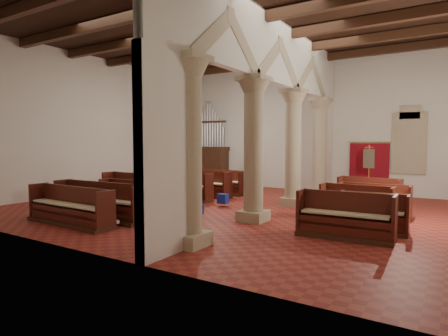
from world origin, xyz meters
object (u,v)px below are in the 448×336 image
processional_banner (368,179)px  nave_pew_0 (70,212)px  lectern (252,177)px  aisle_pew_0 (345,223)px  pipe_organ (209,159)px

processional_banner → nave_pew_0: size_ratio=0.68×
lectern → aisle_pew_0: size_ratio=0.56×
nave_pew_0 → aisle_pew_0: 7.21m
lectern → aisle_pew_0: 9.88m
processional_banner → aisle_pew_0: bearing=-62.9°
processional_banner → aisle_pew_0: processional_banner is taller
nave_pew_0 → aisle_pew_0: bearing=22.0°
processional_banner → aisle_pew_0: (0.78, -6.80, -0.40)m
pipe_organ → aisle_pew_0: 11.79m
pipe_organ → aisle_pew_0: (9.00, -7.55, -1.01)m
processional_banner → aisle_pew_0: 6.85m
lectern → nave_pew_0: lectern is taller
processional_banner → aisle_pew_0: size_ratio=0.96×
lectern → aisle_pew_0: bearing=-45.4°
pipe_organ → processional_banner: (8.22, -0.76, -0.61)m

